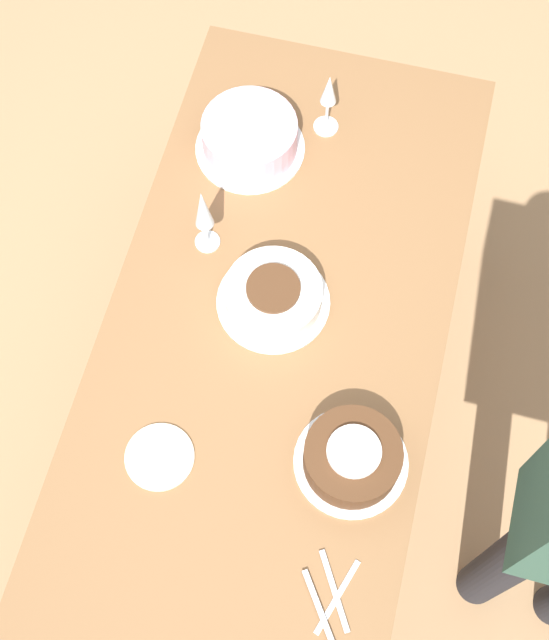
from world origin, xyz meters
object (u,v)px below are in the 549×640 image
(cake_front_chocolate, at_px, (352,457))
(wine_glass_far, at_px, (203,211))
(wine_glass_near, at_px, (329,95))
(cake_back_decorated, at_px, (250,137))
(cake_center_white, at_px, (273,296))

(cake_front_chocolate, distance_m, wine_glass_far, 0.65)
(cake_front_chocolate, relative_size, wine_glass_far, 1.13)
(wine_glass_near, bearing_deg, wine_glass_far, 153.24)
(wine_glass_near, bearing_deg, cake_back_decorated, 123.09)
(cake_front_chocolate, xyz_separation_m, wine_glass_near, (0.85, 0.25, 0.09))
(cake_back_decorated, xyz_separation_m, wine_glass_far, (-0.29, 0.03, 0.10))
(cake_center_white, distance_m, cake_back_decorated, 0.44)
(cake_center_white, bearing_deg, wine_glass_far, 58.95)
(cake_front_chocolate, bearing_deg, cake_back_decorated, 29.73)
(wine_glass_near, bearing_deg, cake_front_chocolate, -163.65)
(cake_center_white, xyz_separation_m, cake_back_decorated, (0.41, 0.16, 0.01))
(cake_front_chocolate, relative_size, wine_glass_near, 1.27)
(cake_front_chocolate, distance_m, wine_glass_near, 0.89)
(cake_center_white, xyz_separation_m, wine_glass_near, (0.52, -0.01, 0.10))
(cake_front_chocolate, height_order, cake_back_decorated, cake_back_decorated)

